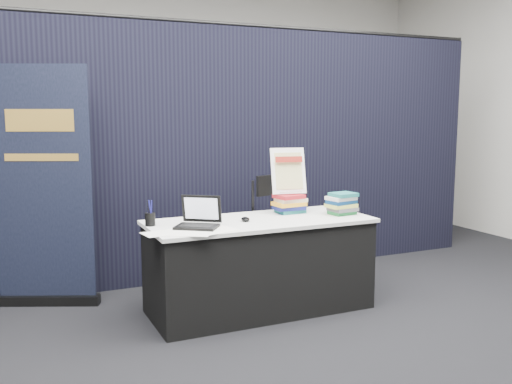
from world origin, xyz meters
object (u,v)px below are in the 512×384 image
object	(u,v)px
book_stack_short	(342,204)
stacking_chair	(285,229)
book_stack_tall	(290,204)
info_sign	(288,171)
laptop	(195,220)
display_table	(260,265)
pullup_banner	(44,201)

from	to	relation	value
book_stack_short	stacking_chair	size ratio (longest dim) A/B	0.22
book_stack_tall	info_sign	size ratio (longest dim) A/B	0.59
laptop	book_stack_short	world-z (taller)	laptop
display_table	stacking_chair	world-z (taller)	stacking_chair
pullup_banner	display_table	bearing A→B (deg)	-5.05
info_sign	pullup_banner	xyz separation A→B (m)	(-1.92, 0.65, -0.22)
book_stack_tall	stacking_chair	xyz separation A→B (m)	(0.02, 0.11, -0.25)
book_stack_tall	pullup_banner	bearing A→B (deg)	160.44
laptop	pullup_banner	xyz separation A→B (m)	(-0.99, 0.94, 0.07)
laptop	book_stack_tall	distance (m)	0.97
laptop	book_stack_tall	size ratio (longest dim) A/B	1.64
display_table	info_sign	world-z (taller)	info_sign
display_table	stacking_chair	bearing A→B (deg)	36.85
laptop	display_table	bearing A→B (deg)	43.60
info_sign	pullup_banner	size ratio (longest dim) A/B	0.20
laptop	book_stack_tall	world-z (taller)	laptop
display_table	info_sign	size ratio (longest dim) A/B	4.46
book_stack_short	pullup_banner	bearing A→B (deg)	157.72
laptop	pullup_banner	bearing A→B (deg)	171.99
laptop	info_sign	bearing A→B (deg)	52.27
laptop	info_sign	world-z (taller)	info_sign
book_stack_tall	stacking_chair	size ratio (longest dim) A/B	0.23
pullup_banner	book_stack_tall	bearing A→B (deg)	4.05
laptop	info_sign	distance (m)	1.02
book_stack_tall	book_stack_short	size ratio (longest dim) A/B	1.02
book_stack_tall	book_stack_short	bearing A→B (deg)	-34.98
info_sign	book_stack_tall	bearing A→B (deg)	-78.94
book_stack_short	stacking_chair	distance (m)	0.56
display_table	book_stack_short	bearing A→B (deg)	-6.46
book_stack_tall	pullup_banner	distance (m)	2.04
display_table	book_stack_tall	distance (m)	0.60
book_stack_tall	laptop	bearing A→B (deg)	-164.83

